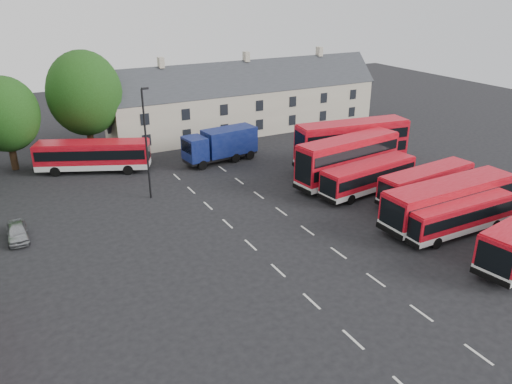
{
  "coord_description": "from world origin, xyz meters",
  "views": [
    {
      "loc": [
        -14.88,
        -26.75,
        17.7
      ],
      "look_at": [
        2.65,
        6.12,
        2.2
      ],
      "focal_mm": 35.0,
      "sensor_mm": 36.0,
      "label": 1
    }
  ],
  "objects_px": {
    "box_truck": "(221,144)",
    "lamppost": "(146,141)",
    "bus_dd_south": "(348,158)",
    "silver_car": "(17,232)"
  },
  "relations": [
    {
      "from": "box_truck",
      "to": "silver_car",
      "type": "xyz_separation_m",
      "value": [
        -20.93,
        -9.17,
        -1.35
      ]
    },
    {
      "from": "bus_dd_south",
      "to": "lamppost",
      "type": "distance_m",
      "value": 18.68
    },
    {
      "from": "bus_dd_south",
      "to": "box_truck",
      "type": "distance_m",
      "value": 13.98
    },
    {
      "from": "bus_dd_south",
      "to": "box_truck",
      "type": "relative_size",
      "value": 1.36
    },
    {
      "from": "bus_dd_south",
      "to": "lamppost",
      "type": "bearing_deg",
      "value": 156.46
    },
    {
      "from": "bus_dd_south",
      "to": "silver_car",
      "type": "distance_m",
      "value": 29.05
    },
    {
      "from": "bus_dd_south",
      "to": "lamppost",
      "type": "xyz_separation_m",
      "value": [
        -17.7,
        5.33,
        2.7
      ]
    },
    {
      "from": "lamppost",
      "to": "box_truck",
      "type": "bearing_deg",
      "value": 32.23
    },
    {
      "from": "box_truck",
      "to": "lamppost",
      "type": "xyz_separation_m",
      "value": [
        -9.74,
        -6.14,
        3.29
      ]
    },
    {
      "from": "silver_car",
      "to": "bus_dd_south",
      "type": "bearing_deg",
      "value": -3.83
    }
  ]
}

